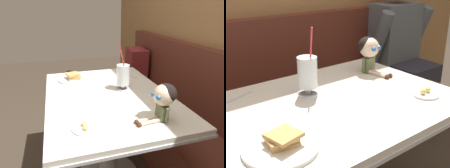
% 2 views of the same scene
% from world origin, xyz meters
% --- Properties ---
extents(booth_bench, '(2.60, 0.48, 1.00)m').
position_xyz_m(booth_bench, '(0.00, 0.81, 0.33)').
color(booth_bench, '#512319').
rests_on(booth_bench, ground).
extents(diner_table, '(1.11, 0.81, 0.74)m').
position_xyz_m(diner_table, '(0.00, 0.18, 0.54)').
color(diner_table, silver).
rests_on(diner_table, ground).
extents(toast_plate, '(0.25, 0.25, 0.06)m').
position_xyz_m(toast_plate, '(-0.35, -0.01, 0.76)').
color(toast_plate, white).
rests_on(toast_plate, diner_table).
extents(milkshake_glass, '(0.10, 0.10, 0.31)m').
position_xyz_m(milkshake_glass, '(-0.04, 0.30, 0.84)').
color(milkshake_glass, silver).
rests_on(milkshake_glass, diner_table).
extents(butter_saucer, '(0.12, 0.12, 0.04)m').
position_xyz_m(butter_saucer, '(0.37, -0.03, 0.75)').
color(butter_saucer, white).
rests_on(butter_saucer, diner_table).
extents(butter_knife, '(0.23, 0.09, 0.01)m').
position_xyz_m(butter_knife, '(-0.39, 0.44, 0.74)').
color(butter_knife, silver).
rests_on(butter_knife, diner_table).
extents(seated_doll, '(0.12, 0.22, 0.20)m').
position_xyz_m(seated_doll, '(0.39, 0.37, 0.87)').
color(seated_doll, '#5B6642').
rests_on(seated_doll, diner_table).
extents(backpack, '(0.32, 0.27, 0.41)m').
position_xyz_m(backpack, '(-0.95, 0.78, 0.66)').
color(backpack, maroon).
rests_on(backpack, booth_bench).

